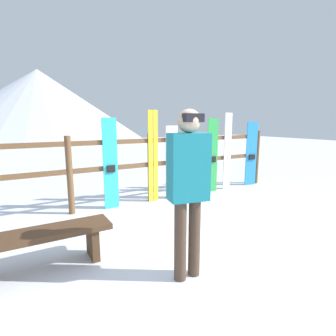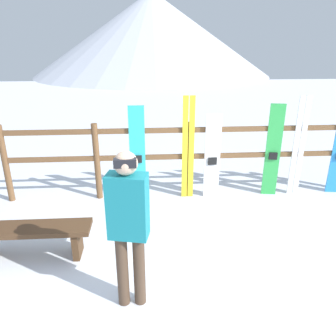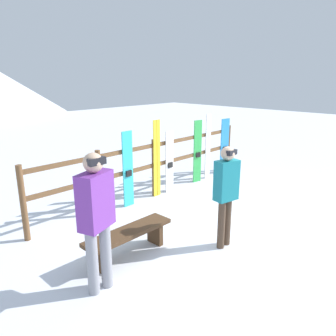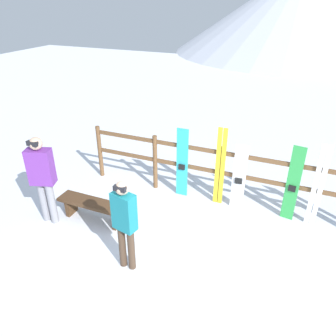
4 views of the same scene
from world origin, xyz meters
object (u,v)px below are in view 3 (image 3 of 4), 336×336
snowboard_white (170,162)px  snowboard_green (197,152)px  person_teal (226,189)px  ski_pair_yellow (157,159)px  snowboard_blue (225,146)px  person_purple (96,213)px  bench (129,237)px  ski_pair_white (208,147)px  snowboard_cyan (128,170)px

snowboard_white → snowboard_green: 1.02m
person_teal → snowboard_green: (2.28, 2.39, -0.18)m
ski_pair_yellow → snowboard_blue: 2.61m
snowboard_blue → person_purple: bearing=-160.8°
bench → snowboard_green: size_ratio=0.91×
ski_pair_white → person_teal: bearing=-138.6°
person_teal → snowboard_blue: (3.47, 2.39, -0.21)m
ski_pair_yellow → snowboard_blue: size_ratio=1.14×
ski_pair_yellow → ski_pair_white: size_ratio=1.01×
person_teal → bench: bearing=145.6°
snowboard_cyan → snowboard_green: 2.25m
person_purple → snowboard_white: person_purple is taller
ski_pair_white → snowboard_blue: bearing=-0.3°
snowboard_green → snowboard_blue: size_ratio=1.05×
snowboard_blue → bench: bearing=-161.9°
snowboard_white → ski_pair_white: ski_pair_white is taller
person_purple → snowboard_white: bearing=30.2°
ski_pair_yellow → bench: bearing=-143.6°
snowboard_cyan → snowboard_white: size_ratio=1.10×
ski_pair_yellow → ski_pair_white: (1.85, 0.00, -0.01)m
snowboard_blue → snowboard_green: bearing=180.0°
snowboard_blue → snowboard_cyan: bearing=180.0°
snowboard_green → ski_pair_white: ski_pair_white is taller
person_teal → ski_pair_white: ski_pair_white is taller
snowboard_cyan → ski_pair_yellow: 0.83m
ski_pair_yellow → snowboard_blue: ski_pair_yellow is taller
ski_pair_yellow → ski_pair_white: bearing=0.0°
person_teal → ski_pair_yellow: (0.86, 2.39, -0.10)m
ski_pair_yellow → snowboard_white: ski_pair_yellow is taller
snowboard_cyan → snowboard_green: size_ratio=1.00×
ski_pair_yellow → snowboard_white: bearing=-0.5°
ski_pair_yellow → snowboard_white: (0.40, -0.00, -0.15)m
snowboard_cyan → snowboard_white: snowboard_cyan is taller
snowboard_white → snowboard_green: size_ratio=0.91×
person_purple → snowboard_cyan: bearing=43.1°
person_teal → snowboard_cyan: person_teal is taller
ski_pair_yellow → snowboard_green: size_ratio=1.09×
snowboard_green → snowboard_cyan: bearing=-180.0°
ski_pair_white → snowboard_cyan: bearing=-179.9°
person_teal → snowboard_blue: 4.22m
person_purple → snowboard_cyan: person_purple is taller
person_teal → snowboard_blue: person_teal is taller
bench → person_teal: bearing=-34.4°
snowboard_white → snowboard_green: (1.02, 0.00, 0.07)m
person_purple → ski_pair_yellow: (2.86, 1.91, -0.18)m
bench → snowboard_blue: 4.97m
ski_pair_yellow → snowboard_blue: (2.61, -0.00, -0.11)m
bench → snowboard_cyan: bearing=50.5°
snowboard_green → snowboard_blue: (1.19, -0.00, -0.04)m
person_teal → ski_pair_white: bearing=41.4°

